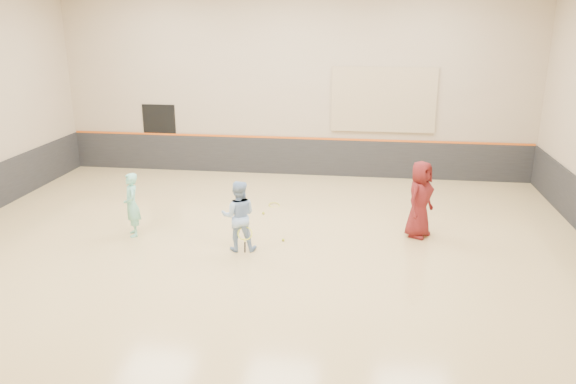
# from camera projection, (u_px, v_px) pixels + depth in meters

# --- Properties ---
(room) EXTENTS (15.04, 12.04, 6.22)m
(room) POSITION_uv_depth(u_px,v_px,m) (260.00, 211.00, 12.57)
(room) COLOR tan
(room) RESTS_ON ground
(wainscot_back) EXTENTS (14.90, 0.04, 1.20)m
(wainscot_back) POSITION_uv_depth(u_px,v_px,m) (294.00, 156.00, 18.27)
(wainscot_back) COLOR #232326
(wainscot_back) RESTS_ON floor
(accent_stripe) EXTENTS (14.90, 0.03, 0.06)m
(accent_stripe) POSITION_uv_depth(u_px,v_px,m) (294.00, 138.00, 18.08)
(accent_stripe) COLOR #D85914
(accent_stripe) RESTS_ON wall_back
(acoustic_panel) EXTENTS (3.20, 0.08, 2.00)m
(acoustic_panel) POSITION_uv_depth(u_px,v_px,m) (384.00, 100.00, 17.32)
(acoustic_panel) COLOR tan
(acoustic_panel) RESTS_ON wall_back
(doorway) EXTENTS (1.10, 0.05, 2.20)m
(doorway) POSITION_uv_depth(u_px,v_px,m) (160.00, 137.00, 18.72)
(doorway) COLOR black
(doorway) RESTS_ON floor
(girl) EXTENTS (0.58, 0.66, 1.52)m
(girl) POSITION_uv_depth(u_px,v_px,m) (132.00, 205.00, 13.12)
(girl) COLOR #7EDAC3
(girl) RESTS_ON floor
(instructor) EXTENTS (0.85, 0.71, 1.59)m
(instructor) POSITION_uv_depth(u_px,v_px,m) (239.00, 216.00, 12.29)
(instructor) COLOR #93B5E3
(instructor) RESTS_ON floor
(young_man) EXTENTS (0.96, 1.06, 1.82)m
(young_man) POSITION_uv_depth(u_px,v_px,m) (420.00, 199.00, 13.04)
(young_man) COLOR maroon
(young_man) RESTS_ON floor
(held_racket) EXTENTS (0.53, 0.53, 0.53)m
(held_racket) POSITION_uv_depth(u_px,v_px,m) (245.00, 234.00, 12.09)
(held_racket) COLOR yellow
(held_racket) RESTS_ON instructor
(spare_racket) EXTENTS (0.69, 0.69, 0.16)m
(spare_racket) POSITION_uv_depth(u_px,v_px,m) (274.00, 203.00, 15.38)
(spare_racket) COLOR gold
(spare_racket) RESTS_ON floor
(ball_under_racket) EXTENTS (0.07, 0.07, 0.07)m
(ball_under_racket) POSITION_uv_depth(u_px,v_px,m) (283.00, 240.00, 12.97)
(ball_under_racket) COLOR #C1D030
(ball_under_racket) RESTS_ON floor
(ball_in_hand) EXTENTS (0.07, 0.07, 0.07)m
(ball_in_hand) POSITION_uv_depth(u_px,v_px,m) (426.00, 194.00, 12.75)
(ball_in_hand) COLOR yellow
(ball_in_hand) RESTS_ON young_man
(ball_beside_spare) EXTENTS (0.07, 0.07, 0.07)m
(ball_beside_spare) POSITION_uv_depth(u_px,v_px,m) (263.00, 213.00, 14.73)
(ball_beside_spare) COLOR #C9D130
(ball_beside_spare) RESTS_ON floor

